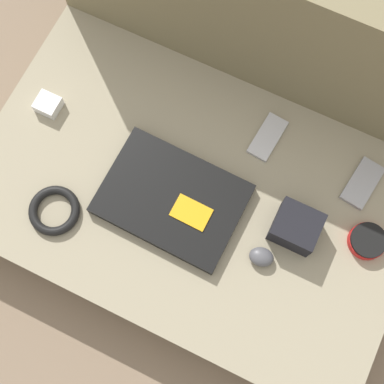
# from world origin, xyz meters

# --- Properties ---
(ground_plane) EXTENTS (8.00, 8.00, 0.00)m
(ground_plane) POSITION_xyz_m (0.00, 0.00, 0.00)
(ground_plane) COLOR #7A6651
(couch_seat) EXTENTS (1.08, 0.67, 0.16)m
(couch_seat) POSITION_xyz_m (0.00, 0.00, 0.08)
(couch_seat) COLOR gray
(couch_seat) RESTS_ON ground_plane
(couch_backrest) EXTENTS (1.08, 0.20, 0.55)m
(couch_backrest) POSITION_xyz_m (0.00, 0.44, 0.28)
(couch_backrest) COLOR #756B4C
(couch_backrest) RESTS_ON ground_plane
(laptop) EXTENTS (0.34, 0.25, 0.03)m
(laptop) POSITION_xyz_m (-0.04, -0.04, 0.17)
(laptop) COLOR black
(laptop) RESTS_ON couch_seat
(computer_mouse) EXTENTS (0.07, 0.06, 0.03)m
(computer_mouse) POSITION_xyz_m (0.22, -0.07, 0.17)
(computer_mouse) COLOR #4C4C51
(computer_mouse) RESTS_ON couch_seat
(speaker_puck) EXTENTS (0.09, 0.09, 0.03)m
(speaker_puck) POSITION_xyz_m (0.43, 0.07, 0.17)
(speaker_puck) COLOR red
(speaker_puck) RESTS_ON couch_seat
(phone_silver) EXTENTS (0.07, 0.13, 0.01)m
(phone_silver) POSITION_xyz_m (0.11, 0.22, 0.16)
(phone_silver) COLOR #B7B7BC
(phone_silver) RESTS_ON couch_seat
(phone_black) EXTENTS (0.08, 0.13, 0.01)m
(phone_black) POSITION_xyz_m (0.37, 0.21, 0.17)
(phone_black) COLOR #99999E
(phone_black) RESTS_ON couch_seat
(camera_pouch) EXTENTS (0.11, 0.10, 0.07)m
(camera_pouch) POSITION_xyz_m (0.26, 0.02, 0.20)
(camera_pouch) COLOR black
(camera_pouch) RESTS_ON couch_seat
(charger_brick) EXTENTS (0.06, 0.06, 0.03)m
(charger_brick) POSITION_xyz_m (-0.43, 0.05, 0.17)
(charger_brick) COLOR silver
(charger_brick) RESTS_ON couch_seat
(cable_coil) EXTENTS (0.13, 0.13, 0.02)m
(cable_coil) POSITION_xyz_m (-0.28, -0.18, 0.17)
(cable_coil) COLOR black
(cable_coil) RESTS_ON couch_seat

